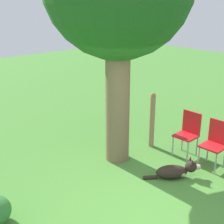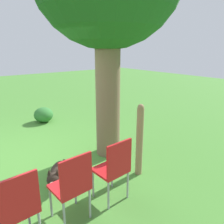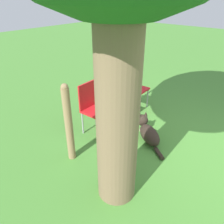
{
  "view_description": "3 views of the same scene",
  "coord_description": "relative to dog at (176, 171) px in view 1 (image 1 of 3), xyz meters",
  "views": [
    {
      "loc": [
        -3.35,
        -3.06,
        3.27
      ],
      "look_at": [
        0.52,
        1.47,
        1.09
      ],
      "focal_mm": 50.0,
      "sensor_mm": 36.0,
      "label": 1
    },
    {
      "loc": [
        4.11,
        -1.14,
        2.21
      ],
      "look_at": [
        0.74,
        1.48,
        0.93
      ],
      "focal_mm": 35.0,
      "sensor_mm": 36.0,
      "label": 2
    },
    {
      "loc": [
        -0.67,
        3.1,
        2.41
      ],
      "look_at": [
        1.6,
        0.42,
        0.47
      ],
      "focal_mm": 35.0,
      "sensor_mm": 36.0,
      "label": 3
    }
  ],
  "objects": [
    {
      "name": "fence_post",
      "position": [
        0.66,
        1.26,
        0.51
      ],
      "size": [
        0.12,
        0.12,
        1.3
      ],
      "color": "#937551",
      "rests_on": "ground_plane"
    },
    {
      "name": "red_chair_1",
      "position": [
        0.95,
        -0.2,
        0.42
      ],
      "size": [
        0.44,
        0.46,
        0.98
      ],
      "rotation": [
        0.0,
        0.0,
        3.2
      ],
      "color": "red",
      "rests_on": "ground_plane"
    },
    {
      "name": "dog",
      "position": [
        0.0,
        0.0,
        0.0
      ],
      "size": [
        0.95,
        0.72,
        0.41
      ],
      "rotation": [
        0.0,
        0.0,
        5.67
      ],
      "color": "#2D231C",
      "rests_on": "ground_plane"
    },
    {
      "name": "ground_plane",
      "position": [
        -0.99,
        -0.12,
        -0.15
      ],
      "size": [
        30.0,
        30.0,
        0.0
      ],
      "primitive_type": "plane",
      "color": "#478433"
    },
    {
      "name": "red_chair_2",
      "position": [
        0.96,
        0.46,
        0.42
      ],
      "size": [
        0.44,
        0.46,
        0.98
      ],
      "rotation": [
        0.0,
        0.0,
        3.2
      ],
      "color": "red",
      "rests_on": "ground_plane"
    }
  ]
}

